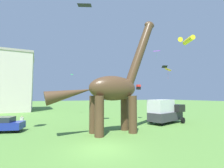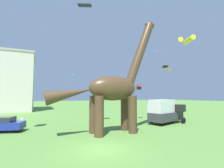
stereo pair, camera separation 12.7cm
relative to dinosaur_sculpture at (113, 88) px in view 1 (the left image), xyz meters
The scene contains 13 objects.
ground_plane 6.65m from the dinosaur_sculpture, 124.28° to the right, with size 240.00×240.00×0.00m, color #5B8E3D.
dinosaur_sculpture is the anchor object (origin of this frame).
parked_sedan_left 12.02m from the dinosaur_sculpture, 153.15° to the left, with size 4.53×2.89×1.55m.
parked_box_truck 9.72m from the dinosaur_sculpture, 14.39° to the left, with size 5.96×3.58×3.20m.
person_watching_child 13.08m from the dinosaur_sculpture, 133.23° to the left, with size 0.42×0.19×1.13m.
kite_near_low 16.77m from the dinosaur_sculpture, 32.43° to the left, with size 1.48×1.46×1.56m.
kite_mid_right 18.05m from the dinosaur_sculpture, 92.10° to the left, with size 0.73×0.68×0.21m.
kite_high_left 10.72m from the dinosaur_sculpture, 122.57° to the left, with size 1.95×1.73×0.25m.
kite_far_left 11.35m from the dinosaur_sculpture, ahead, with size 2.13×2.14×0.61m.
kite_near_high 11.25m from the dinosaur_sculpture, 16.20° to the left, with size 1.37×1.45×1.58m.
kite_high_right 19.73m from the dinosaur_sculpture, 31.49° to the left, with size 1.26×1.06×0.38m.
kite_mid_center 9.69m from the dinosaur_sculpture, 40.17° to the left, with size 0.63×0.63×0.78m.
background_building_block 36.58m from the dinosaur_sculpture, 114.61° to the left, with size 14.85×13.42×14.26m.
Camera 1 is at (-4.29, -10.94, 3.70)m, focal length 26.22 mm.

